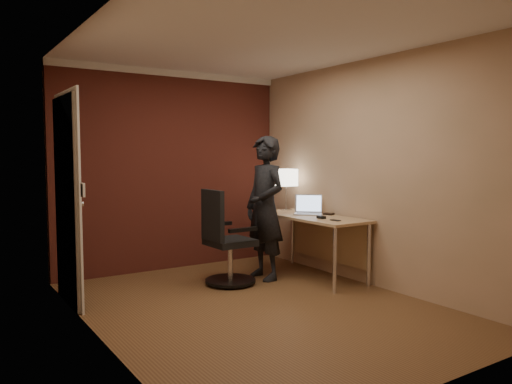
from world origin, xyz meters
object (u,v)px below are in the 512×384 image
mouse (321,217)px  phone (335,220)px  office_chair (225,244)px  desk (316,226)px  desk_lamp (286,178)px  person (265,208)px  laptop (308,209)px  wallet (329,214)px

mouse → phone: bearing=-85.4°
office_chair → desk: bearing=-11.3°
desk → office_chair: (-1.12, 0.22, -0.14)m
desk_lamp → mouse: (-0.17, -0.90, -0.40)m
mouse → phone: size_ratio=0.87×
phone → person: bearing=118.3°
laptop → phone: 0.66m
mouse → laptop: bearing=71.3°
mouse → phone: mouse is taller
desk → wallet: size_ratio=13.64×
desk → desk_lamp: 0.83m
desk_lamp → person: 0.79m
phone → office_chair: office_chair is taller
laptop → wallet: 0.26m
phone → desk_lamp: bearing=78.4°
wallet → office_chair: size_ratio=0.11×
laptop → mouse: (-0.15, -0.42, -0.05)m
phone → wallet: 0.53m
desk_lamp → wallet: 0.80m
desk → person: size_ratio=0.90×
wallet → person: (-0.74, 0.28, 0.09)m
office_chair → person: (0.54, 0.00, 0.37)m
desk_lamp → wallet: bearing=-79.1°
laptop → person: bearing=172.8°
laptop → mouse: bearing=-110.0°
mouse → wallet: bearing=36.9°
desk_lamp → phone: desk_lamp is taller
desk → mouse: (-0.15, -0.27, 0.14)m
laptop → phone: laptop is taller
office_chair → person: 0.65m
wallet → office_chair: bearing=167.8°
wallet → mouse: bearing=-144.4°
desk → wallet: 0.21m
desk_lamp → laptop: (-0.02, -0.48, -0.35)m
desk → phone: 0.53m
mouse → phone: (0.01, -0.22, -0.01)m
wallet → laptop: bearing=126.6°
office_chair → desk_lamp: bearing=19.5°
desk → laptop: bearing=89.1°
phone → person: person is taller
person → laptop: bearing=81.8°
wallet → person: size_ratio=0.07×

